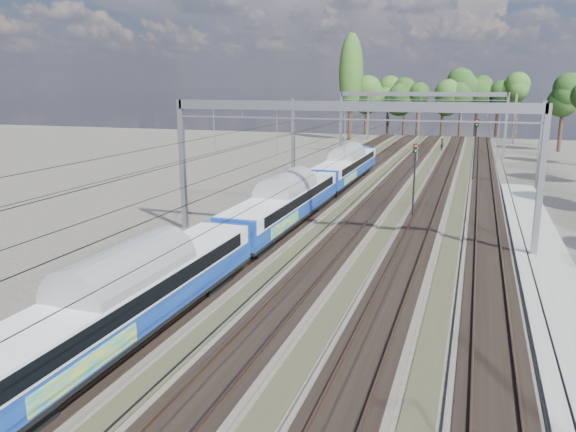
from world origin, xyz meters
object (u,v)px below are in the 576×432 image
(signal_near, at_px, (415,171))
(signal_far, at_px, (475,142))
(emu_train, at_px, (285,198))
(worker, at_px, (442,144))

(signal_near, xyz_separation_m, signal_far, (4.18, 19.20, 0.53))
(emu_train, relative_size, signal_near, 10.14)
(signal_near, bearing_deg, worker, 69.54)
(worker, relative_size, signal_far, 0.29)
(signal_far, bearing_deg, worker, 112.39)
(emu_train, bearing_deg, signal_near, 40.62)
(emu_train, height_order, signal_near, signal_near)
(signal_far, bearing_deg, emu_train, -102.54)
(emu_train, xyz_separation_m, signal_near, (8.06, 6.91, 1.25))
(worker, relative_size, signal_near, 0.33)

